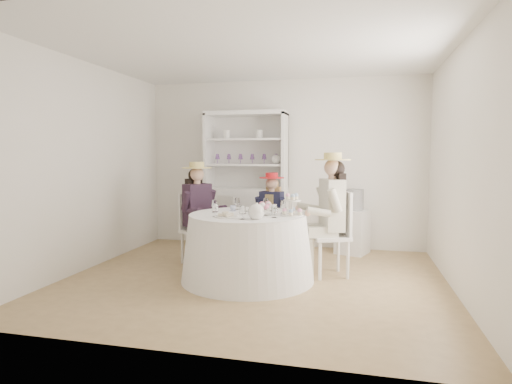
# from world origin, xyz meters

# --- Properties ---
(ground) EXTENTS (4.50, 4.50, 0.00)m
(ground) POSITION_xyz_m (0.00, 0.00, 0.00)
(ground) COLOR olive
(ground) RESTS_ON ground
(ceiling) EXTENTS (4.50, 4.50, 0.00)m
(ceiling) POSITION_xyz_m (0.00, 0.00, 2.70)
(ceiling) COLOR white
(ceiling) RESTS_ON wall_back
(wall_back) EXTENTS (4.50, 0.00, 4.50)m
(wall_back) POSITION_xyz_m (0.00, 2.00, 1.35)
(wall_back) COLOR white
(wall_back) RESTS_ON ground
(wall_front) EXTENTS (4.50, 0.00, 4.50)m
(wall_front) POSITION_xyz_m (0.00, -2.00, 1.35)
(wall_front) COLOR white
(wall_front) RESTS_ON ground
(wall_left) EXTENTS (0.00, 4.50, 4.50)m
(wall_left) POSITION_xyz_m (-2.25, 0.00, 1.35)
(wall_left) COLOR white
(wall_left) RESTS_ON ground
(wall_right) EXTENTS (0.00, 4.50, 4.50)m
(wall_right) POSITION_xyz_m (2.25, 0.00, 1.35)
(wall_right) COLOR white
(wall_right) RESTS_ON ground
(tea_table) EXTENTS (1.59, 1.59, 0.80)m
(tea_table) POSITION_xyz_m (-0.07, -0.02, 0.40)
(tea_table) COLOR white
(tea_table) RESTS_ON ground
(hutch) EXTENTS (1.31, 0.54, 2.18)m
(hutch) POSITION_xyz_m (-0.53, 1.71, 0.77)
(hutch) COLOR silver
(hutch) RESTS_ON ground
(side_table) EXTENTS (0.55, 0.55, 0.67)m
(side_table) POSITION_xyz_m (1.13, 1.69, 0.33)
(side_table) COLOR silver
(side_table) RESTS_ON ground
(hatbox) EXTENTS (0.39, 0.39, 0.31)m
(hatbox) POSITION_xyz_m (1.13, 1.69, 0.82)
(hatbox) COLOR black
(hatbox) RESTS_ON side_table
(guest_left) EXTENTS (0.60, 0.56, 1.40)m
(guest_left) POSITION_xyz_m (-0.92, 0.55, 0.79)
(guest_left) COLOR silver
(guest_left) RESTS_ON ground
(guest_mid) EXTENTS (0.47, 0.49, 1.24)m
(guest_mid) POSITION_xyz_m (0.01, 1.00, 0.70)
(guest_mid) COLOR silver
(guest_mid) RESTS_ON ground
(guest_right) EXTENTS (0.64, 0.58, 1.53)m
(guest_right) POSITION_xyz_m (0.87, 0.37, 0.86)
(guest_right) COLOR silver
(guest_right) RESTS_ON ground
(spare_chair) EXTENTS (0.49, 0.49, 0.88)m
(spare_chair) POSITION_xyz_m (-0.72, 1.39, 0.47)
(spare_chair) COLOR silver
(spare_chair) RESTS_ON ground
(teacup_a) EXTENTS (0.10, 0.10, 0.06)m
(teacup_a) POSITION_xyz_m (-0.32, 0.18, 0.83)
(teacup_a) COLOR white
(teacup_a) RESTS_ON tea_table
(teacup_b) EXTENTS (0.09, 0.09, 0.07)m
(teacup_b) POSITION_xyz_m (-0.01, 0.27, 0.83)
(teacup_b) COLOR white
(teacup_b) RESTS_ON tea_table
(teacup_c) EXTENTS (0.12, 0.12, 0.08)m
(teacup_c) POSITION_xyz_m (0.15, 0.13, 0.84)
(teacup_c) COLOR white
(teacup_c) RESTS_ON tea_table
(flower_bowl) EXTENTS (0.23, 0.23, 0.05)m
(flower_bowl) POSITION_xyz_m (0.15, -0.08, 0.82)
(flower_bowl) COLOR white
(flower_bowl) RESTS_ON tea_table
(flower_arrangement) EXTENTS (0.20, 0.19, 0.07)m
(flower_arrangement) POSITION_xyz_m (0.15, -0.03, 0.89)
(flower_arrangement) COLOR pink
(flower_arrangement) RESTS_ON tea_table
(table_teapot) EXTENTS (0.25, 0.18, 0.19)m
(table_teapot) POSITION_xyz_m (0.12, -0.40, 0.88)
(table_teapot) COLOR white
(table_teapot) RESTS_ON tea_table
(sandwich_plate) EXTENTS (0.26, 0.26, 0.06)m
(sandwich_plate) POSITION_xyz_m (-0.24, -0.34, 0.81)
(sandwich_plate) COLOR white
(sandwich_plate) RESTS_ON tea_table
(cupcake_stand) EXTENTS (0.27, 0.27, 0.25)m
(cupcake_stand) POSITION_xyz_m (0.46, -0.05, 0.89)
(cupcake_stand) COLOR white
(cupcake_stand) RESTS_ON tea_table
(stemware_set) EXTENTS (0.91, 0.91, 0.15)m
(stemware_set) POSITION_xyz_m (-0.07, -0.02, 0.87)
(stemware_set) COLOR white
(stemware_set) RESTS_ON tea_table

